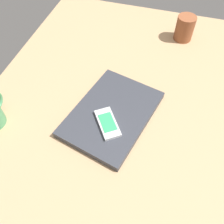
# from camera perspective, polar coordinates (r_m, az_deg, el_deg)

# --- Properties ---
(desk_surface) EXTENTS (1.20, 0.80, 0.03)m
(desk_surface) POSITION_cam_1_polar(r_m,az_deg,el_deg) (0.85, -1.66, 2.27)
(desk_surface) COLOR tan
(desk_surface) RESTS_ON ground
(laptop_closed) EXTENTS (0.36, 0.29, 0.02)m
(laptop_closed) POSITION_cam_1_polar(r_m,az_deg,el_deg) (0.79, -0.00, -0.40)
(laptop_closed) COLOR #33353D
(laptop_closed) RESTS_ON desk_surface
(cell_phone_on_laptop) EXTENTS (0.12, 0.11, 0.01)m
(cell_phone_on_laptop) POSITION_cam_1_polar(r_m,az_deg,el_deg) (0.75, -1.03, -2.58)
(cell_phone_on_laptop) COLOR silver
(cell_phone_on_laptop) RESTS_ON laptop_closed
(pen_cup) EXTENTS (0.07, 0.07, 0.10)m
(pen_cup) POSITION_cam_1_polar(r_m,az_deg,el_deg) (1.09, 16.31, 17.96)
(pen_cup) COLOR brown
(pen_cup) RESTS_ON desk_surface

